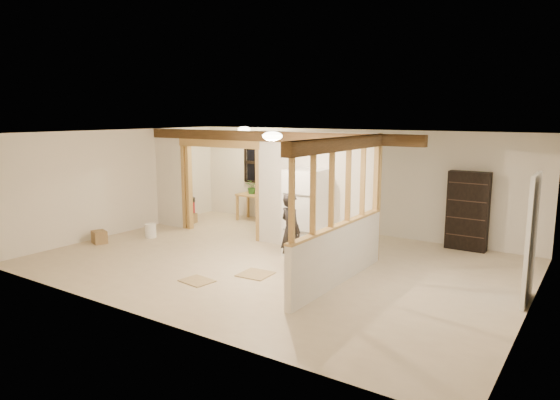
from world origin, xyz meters
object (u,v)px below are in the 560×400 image
Objects in this scene: bookshelf at (468,211)px; shop_vac at (187,209)px; woman at (291,230)px; work_table at (258,208)px; refrigerator at (306,213)px.

shop_vac is at bearing -170.26° from bookshelf.
woman is 4.23m from work_table.
woman reaches higher than work_table.
refrigerator reaches higher than shop_vac.
refrigerator reaches higher than work_table.
shop_vac is (-4.37, 1.05, -0.56)m from refrigerator.
woman is (0.19, -0.88, -0.17)m from refrigerator.
bookshelf reaches higher than shop_vac.
work_table is at bearing -178.65° from bookshelf.
refrigerator is at bearing -54.18° from woman.
woman is 1.24× the size of work_table.
refrigerator reaches higher than woman.
work_table is 5.43m from bookshelf.
refrigerator is 0.92m from woman.
woman is 0.85× the size of bookshelf.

